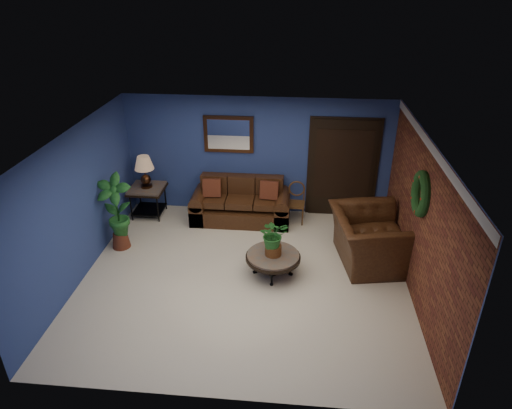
# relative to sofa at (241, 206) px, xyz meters

# --- Properties ---
(floor) EXTENTS (5.50, 5.50, 0.00)m
(floor) POSITION_rel_sofa_xyz_m (0.31, -2.08, -0.30)
(floor) COLOR beige
(floor) RESTS_ON ground
(wall_back) EXTENTS (5.50, 0.04, 2.50)m
(wall_back) POSITION_rel_sofa_xyz_m (0.31, 0.42, 0.95)
(wall_back) COLOR navy
(wall_back) RESTS_ON ground
(wall_left) EXTENTS (0.04, 5.00, 2.50)m
(wall_left) POSITION_rel_sofa_xyz_m (-2.44, -2.08, 0.95)
(wall_left) COLOR navy
(wall_left) RESTS_ON ground
(wall_right_brick) EXTENTS (0.04, 5.00, 2.50)m
(wall_right_brick) POSITION_rel_sofa_xyz_m (3.06, -2.08, 0.95)
(wall_right_brick) COLOR brown
(wall_right_brick) RESTS_ON ground
(ceiling) EXTENTS (5.50, 5.00, 0.02)m
(ceiling) POSITION_rel_sofa_xyz_m (0.31, -2.08, 2.20)
(ceiling) COLOR white
(ceiling) RESTS_ON wall_back
(crown_molding) EXTENTS (0.03, 5.00, 0.14)m
(crown_molding) POSITION_rel_sofa_xyz_m (3.03, -2.08, 2.13)
(crown_molding) COLOR white
(crown_molding) RESTS_ON wall_right_brick
(wall_mirror) EXTENTS (1.02, 0.06, 0.77)m
(wall_mirror) POSITION_rel_sofa_xyz_m (-0.29, 0.38, 1.42)
(wall_mirror) COLOR #3F2212
(wall_mirror) RESTS_ON wall_back
(closet_door) EXTENTS (1.44, 0.06, 2.18)m
(closet_door) POSITION_rel_sofa_xyz_m (2.06, 0.39, 0.75)
(closet_door) COLOR black
(closet_door) RESTS_ON wall_back
(wreath) EXTENTS (0.16, 0.72, 0.72)m
(wreath) POSITION_rel_sofa_xyz_m (3.00, -2.03, 1.40)
(wreath) COLOR black
(wreath) RESTS_ON wall_right_brick
(sofa) EXTENTS (2.02, 0.87, 0.91)m
(sofa) POSITION_rel_sofa_xyz_m (0.00, 0.00, 0.00)
(sofa) COLOR #432813
(sofa) RESTS_ON ground
(coffee_table) EXTENTS (0.94, 0.94, 0.40)m
(coffee_table) POSITION_rel_sofa_xyz_m (0.79, -1.93, 0.05)
(coffee_table) COLOR #524D48
(coffee_table) RESTS_ON ground
(end_table) EXTENTS (0.72, 0.72, 0.66)m
(end_table) POSITION_rel_sofa_xyz_m (-1.99, -0.03, 0.21)
(end_table) COLOR #524D48
(end_table) RESTS_ON ground
(table_lamp) EXTENTS (0.40, 0.40, 0.66)m
(table_lamp) POSITION_rel_sofa_xyz_m (-1.99, -0.03, 0.79)
(table_lamp) COLOR #3F2212
(table_lamp) RESTS_ON end_table
(side_chair) EXTENTS (0.38, 0.38, 0.85)m
(side_chair) POSITION_rel_sofa_xyz_m (1.14, 0.04, 0.18)
(side_chair) COLOR #553218
(side_chair) RESTS_ON ground
(armchair) EXTENTS (1.48, 1.63, 0.93)m
(armchair) POSITION_rel_sofa_xyz_m (2.46, -1.36, 0.17)
(armchair) COLOR #432813
(armchair) RESTS_ON ground
(coffee_plant) EXTENTS (0.55, 0.51, 0.66)m
(coffee_plant) POSITION_rel_sofa_xyz_m (0.79, -1.93, 0.47)
(coffee_plant) COLOR brown
(coffee_plant) RESTS_ON coffee_table
(floor_plant) EXTENTS (0.42, 0.36, 0.83)m
(floor_plant) POSITION_rel_sofa_xyz_m (2.66, -1.61, 0.13)
(floor_plant) COLOR brown
(floor_plant) RESTS_ON ground
(tall_plant) EXTENTS (0.65, 0.45, 1.47)m
(tall_plant) POSITION_rel_sofa_xyz_m (-2.14, -1.32, 0.50)
(tall_plant) COLOR #602D1B
(tall_plant) RESTS_ON ground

